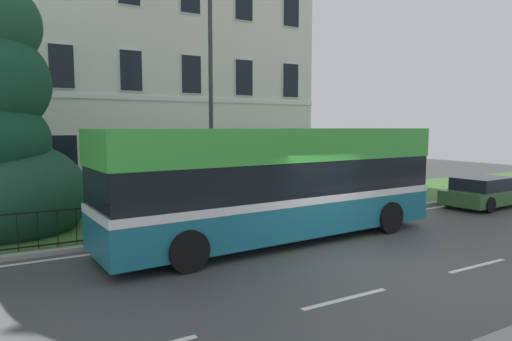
% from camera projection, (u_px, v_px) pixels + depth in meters
% --- Properties ---
extents(ground_plane, '(60.00, 56.00, 0.18)m').
position_uv_depth(ground_plane, '(331.00, 249.00, 11.78)').
color(ground_plane, '#434544').
extents(georgian_townhouse, '(16.47, 10.35, 13.86)m').
position_uv_depth(georgian_townhouse, '(131.00, 54.00, 23.47)').
color(georgian_townhouse, silver).
rests_on(georgian_townhouse, ground_plane).
extents(iron_verge_railing, '(17.45, 0.04, 0.97)m').
position_uv_depth(iron_verge_railing, '(232.00, 209.00, 13.95)').
color(iron_verge_railing, black).
rests_on(iron_verge_railing, ground_plane).
extents(single_decker_bus, '(10.25, 3.08, 3.17)m').
position_uv_depth(single_decker_bus, '(279.00, 182.00, 12.47)').
color(single_decker_bus, '#1B6A80').
rests_on(single_decker_bus, ground_plane).
extents(parked_hatchback_00, '(4.01, 2.05, 1.21)m').
position_uv_depth(parked_hatchback_00, '(485.00, 192.00, 17.89)').
color(parked_hatchback_00, '#336433').
rests_on(parked_hatchback_00, ground_plane).
extents(street_lamp_post, '(0.36, 0.24, 7.71)m').
position_uv_depth(street_lamp_post, '(211.00, 88.00, 14.53)').
color(street_lamp_post, '#333338').
rests_on(street_lamp_post, ground_plane).
extents(litter_bin, '(0.49, 0.49, 1.02)m').
position_uv_depth(litter_bin, '(375.00, 192.00, 17.53)').
color(litter_bin, '#4C4742').
rests_on(litter_bin, ground_plane).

